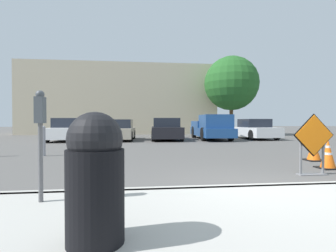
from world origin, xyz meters
The scene contains 17 objects.
ground_plane centered at (0.00, 10.00, 0.00)m, with size 96.00×96.00×0.00m, color #565451.
sidewalk_strip centered at (0.00, -1.37, 0.07)m, with size 25.01×2.74×0.14m.
curb_lip centered at (0.00, 0.00, 0.07)m, with size 25.01×0.20×0.14m.
road_closed_sign centered at (1.71, 1.25, 0.76)m, with size 0.96×0.20×1.38m.
traffic_cone_nearest centered at (2.64, 1.98, 0.37)m, with size 0.49×0.49×0.76m.
traffic_cone_second centered at (3.21, 3.29, 0.32)m, with size 0.53×0.53×0.66m.
parked_car_nearest centered at (-6.45, 13.06, 0.65)m, with size 2.11×4.58×1.41m.
parked_car_second centered at (-3.37, 12.98, 0.62)m, with size 2.12×4.25×1.33m.
parked_car_third centered at (-0.29, 12.86, 0.66)m, with size 2.15×4.28×1.43m.
pickup_truck centered at (2.77, 12.80, 0.74)m, with size 2.14×5.62×1.63m.
parked_car_fourth centered at (5.86, 13.01, 0.64)m, with size 2.06×4.09×1.37m.
trash_bin centered at (-2.59, -1.83, 0.73)m, with size 0.51×0.51×1.15m.
bollard_nearest centered at (-3.68, 5.40, 0.50)m, with size 0.12×0.12×0.94m.
bollard_second centered at (-5.45, 5.40, 0.55)m, with size 0.12×0.12×1.05m.
parking_meter centered at (-3.50, -0.53, 1.14)m, with size 0.11×0.15×1.48m.
building_facade_backdrop centered at (-3.77, 22.54, 3.33)m, with size 18.39×5.00×6.66m.
street_tree_behind_lot centered at (6.08, 18.07, 4.55)m, with size 4.74×4.74×6.93m.
Camera 1 is at (-2.23, -4.17, 1.21)m, focal length 28.00 mm.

